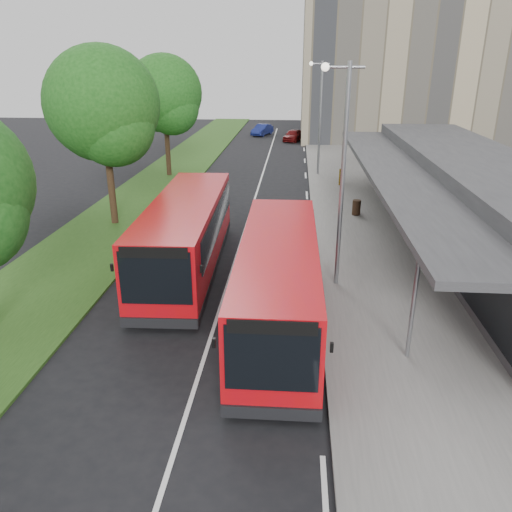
{
  "coord_description": "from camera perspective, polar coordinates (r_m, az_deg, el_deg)",
  "views": [
    {
      "loc": [
        2.52,
        -15.73,
        8.15
      ],
      "look_at": [
        1.17,
        1.15,
        1.5
      ],
      "focal_mm": 35.0,
      "sensor_mm": 36.0,
      "label": 1
    }
  ],
  "objects": [
    {
      "name": "lamp_post_far",
      "position": [
        37.91,
        7.24,
        16.08
      ],
      "size": [
        1.44,
        0.28,
        8.0
      ],
      "color": "gray",
      "rests_on": "pavement"
    },
    {
      "name": "grass_verge",
      "position": [
        37.85,
        -10.23,
        8.75
      ],
      "size": [
        5.0,
        80.0,
        0.1
      ],
      "primitive_type": "cube",
      "color": "#234716",
      "rests_on": "ground"
    },
    {
      "name": "kerb_dashes",
      "position": [
        35.68,
        5.76,
        8.14
      ],
      "size": [
        0.12,
        56.0,
        0.01
      ],
      "color": "silver",
      "rests_on": "ground"
    },
    {
      "name": "car_far",
      "position": [
        59.97,
        0.72,
        14.23
      ],
      "size": [
        2.54,
        4.04,
        1.26
      ],
      "primitive_type": "imported",
      "rotation": [
        0.0,
        0.0,
        -0.34
      ],
      "color": "navy",
      "rests_on": "ground"
    },
    {
      "name": "lane_centre_line",
      "position": [
        31.89,
        -0.12,
        6.64
      ],
      "size": [
        0.12,
        70.0,
        0.01
      ],
      "primitive_type": "cube",
      "color": "silver",
      "rests_on": "ground"
    },
    {
      "name": "tree_far",
      "position": [
        38.08,
        -10.42,
        17.3
      ],
      "size": [
        5.41,
        5.41,
        8.7
      ],
      "color": "black",
      "rests_on": "ground"
    },
    {
      "name": "ground",
      "position": [
        17.89,
        -4.06,
        -5.72
      ],
      "size": [
        120.0,
        120.0,
        0.0
      ],
      "primitive_type": "plane",
      "color": "black",
      "rests_on": "ground"
    },
    {
      "name": "tree_mid",
      "position": [
        26.65,
        -17.05,
        15.49
      ],
      "size": [
        5.59,
        5.59,
        8.98
      ],
      "color": "black",
      "rests_on": "ground"
    },
    {
      "name": "station_building",
      "position": [
        25.88,
        23.35,
        6.03
      ],
      "size": [
        7.7,
        26.0,
        4.0
      ],
      "color": "#303033",
      "rests_on": "ground"
    },
    {
      "name": "lamp_post_near",
      "position": [
        18.12,
        9.69,
        10.23
      ],
      "size": [
        1.44,
        0.28,
        8.0
      ],
      "color": "gray",
      "rests_on": "pavement"
    },
    {
      "name": "pavement",
      "position": [
        36.79,
        9.99,
        8.44
      ],
      "size": [
        5.0,
        80.0,
        0.15
      ],
      "primitive_type": "cube",
      "color": "slate",
      "rests_on": "ground"
    },
    {
      "name": "bus_second",
      "position": [
        20.47,
        -7.95,
        2.37
      ],
      "size": [
        3.04,
        10.64,
        2.99
      ],
      "rotation": [
        0.0,
        0.0,
        0.03
      ],
      "color": "#B8090D",
      "rests_on": "ground"
    },
    {
      "name": "office_block",
      "position": [
        58.86,
        17.02,
        21.41
      ],
      "size": [
        22.0,
        12.0,
        18.0
      ],
      "primitive_type": "cube",
      "color": "tan",
      "rests_on": "ground"
    },
    {
      "name": "litter_bin",
      "position": [
        28.29,
        11.4,
        5.46
      ],
      "size": [
        0.6,
        0.6,
        0.83
      ],
      "primitive_type": "cylinder",
      "rotation": [
        0.0,
        0.0,
        0.38
      ],
      "color": "#342215",
      "rests_on": "pavement"
    },
    {
      "name": "bollard",
      "position": [
        35.07,
        9.6,
        8.89
      ],
      "size": [
        0.2,
        0.2,
        1.11
      ],
      "primitive_type": "cylinder",
      "rotation": [
        0.0,
        0.0,
        0.16
      ],
      "color": "#E2A50B",
      "rests_on": "pavement"
    },
    {
      "name": "bus_main",
      "position": [
        16.11,
        2.57,
        -3.05
      ],
      "size": [
        2.77,
        10.21,
        2.88
      ],
      "rotation": [
        0.0,
        0.0,
        0.01
      ],
      "color": "#B8090D",
      "rests_on": "ground"
    },
    {
      "name": "car_near",
      "position": [
        55.57,
        4.29,
        13.61
      ],
      "size": [
        2.52,
        3.99,
        1.27
      ],
      "primitive_type": "imported",
      "rotation": [
        0.0,
        0.0,
        -0.3
      ],
      "color": "#5E0D0E",
      "rests_on": "ground"
    }
  ]
}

